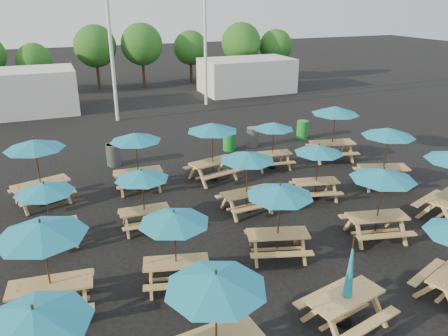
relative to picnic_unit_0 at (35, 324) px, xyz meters
name	(u,v)px	position (x,y,z in m)	size (l,w,h in m)	color
ground	(240,211)	(6.42, 6.01, -1.98)	(120.00, 120.00, 0.00)	black
picnic_unit_0	(35,324)	(0.00, 0.00, 0.00)	(2.23, 2.23, 2.31)	#A67749
picnic_unit_1	(42,235)	(0.15, 2.85, 0.11)	(2.26, 2.26, 2.45)	#A67749
picnic_unit_2	(45,192)	(0.23, 6.11, -0.22)	(1.88, 1.88, 2.05)	#A67749
picnic_unit_3	(35,148)	(0.01, 9.29, 0.15)	(2.59, 2.59, 2.48)	#A67749
picnic_unit_4	(216,288)	(3.12, -0.27, 0.04)	(2.18, 2.18, 2.36)	#A67749
picnic_unit_5	(174,223)	(3.18, 2.77, -0.14)	(2.19, 2.19, 2.15)	#A67749
picnic_unit_6	(142,179)	(3.07, 6.09, -0.23)	(1.79, 1.79, 2.04)	#A67749
picnic_unit_7	(136,141)	(3.53, 9.26, 0.02)	(2.05, 2.05, 2.34)	#A67749
picnic_unit_8	(348,289)	(6.34, -0.10, -1.03)	(2.12, 1.94, 2.33)	#A67749
picnic_unit_9	(280,195)	(6.28, 3.03, -0.05)	(2.36, 2.36, 2.25)	#A67749
picnic_unit_10	(247,160)	(6.64, 5.95, -0.05)	(2.01, 2.01, 2.25)	#A67749
picnic_unit_11	(212,131)	(6.56, 9.09, 0.12)	(2.47, 2.47, 2.45)	#A67749
picnic_unit_13	(383,179)	(9.61, 2.77, 0.03)	(2.36, 2.36, 2.34)	#A67749
picnic_unit_14	(318,153)	(9.49, 5.98, -0.18)	(2.13, 2.13, 2.11)	#A67749
picnic_unit_15	(274,129)	(9.46, 9.36, -0.19)	(1.96, 1.96, 2.10)	#A67749
picnic_unit_18	(388,136)	(12.62, 5.97, 0.10)	(2.59, 2.59, 2.42)	#A67749
picnic_unit_19	(335,114)	(12.53, 9.30, 0.20)	(2.56, 2.56, 2.54)	#A67749
waste_bin_0	(114,155)	(3.04, 12.29, -1.50)	(0.61, 0.61, 0.97)	gray
waste_bin_1	(113,155)	(3.03, 12.36, -1.50)	(0.61, 0.61, 0.97)	#198A2B
waste_bin_2	(229,141)	(8.62, 12.30, -1.50)	(0.61, 0.61, 0.97)	#198A2B
waste_bin_3	(253,137)	(9.94, 12.38, -1.50)	(0.61, 0.61, 0.97)	gray
waste_bin_4	(302,130)	(12.96, 12.57, -1.50)	(0.61, 0.61, 0.97)	#198A2B
mast_0	(108,17)	(4.42, 20.01, 4.02)	(0.20, 0.20, 12.00)	silver
mast_1	(205,14)	(10.92, 22.01, 4.02)	(0.20, 0.20, 12.00)	silver
event_tent_0	(10,93)	(-1.58, 24.01, -0.58)	(8.00, 4.00, 2.80)	silver
event_tent_1	(247,75)	(15.42, 25.01, -0.68)	(7.00, 4.00, 2.60)	silver
tree_2	(34,61)	(0.03, 29.67, 0.64)	(2.59, 2.59, 3.93)	#382314
tree_3	(95,46)	(4.67, 30.73, 1.42)	(3.36, 3.36, 5.09)	#382314
tree_4	(142,44)	(8.32, 30.27, 1.48)	(3.41, 3.41, 5.17)	#382314
tree_5	(191,48)	(12.65, 30.69, 0.99)	(2.94, 2.94, 4.45)	#382314
tree_6	(241,43)	(16.66, 28.91, 1.44)	(3.38, 3.38, 5.13)	#382314
tree_7	(276,46)	(20.05, 28.94, 1.01)	(2.95, 2.95, 4.48)	#382314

